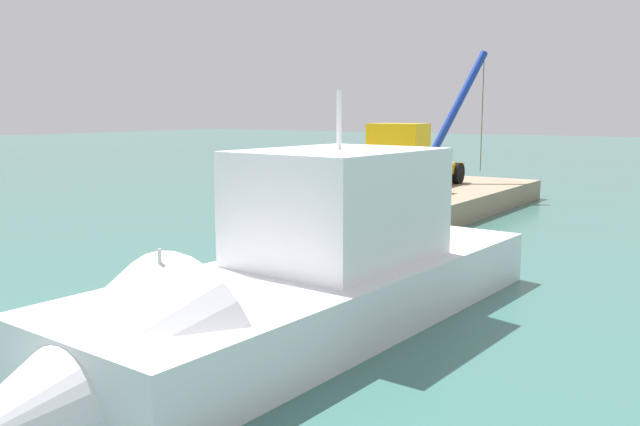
% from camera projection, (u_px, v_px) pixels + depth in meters
% --- Properties ---
extents(ground, '(200.00, 200.00, 0.00)m').
position_uv_depth(ground, '(341.00, 221.00, 26.74)').
color(ground, '#386B60').
extents(dock, '(12.66, 8.95, 0.92)m').
position_uv_depth(dock, '(401.00, 196.00, 30.87)').
color(dock, gray).
rests_on(dock, ground).
extents(crane_truck, '(7.68, 2.85, 6.30)m').
position_uv_depth(crane_truck, '(412.00, 156.00, 30.02)').
color(crane_truck, orange).
rests_on(crane_truck, dock).
extents(dock_worker, '(0.34, 0.34, 1.70)m').
position_uv_depth(dock_worker, '(430.00, 175.00, 26.99)').
color(dock_worker, '#3C3C3C').
rests_on(dock_worker, dock).
extents(salvaged_car, '(4.24, 2.64, 3.11)m').
position_uv_depth(salvaged_car, '(298.00, 212.00, 24.53)').
color(salvaged_car, silver).
rests_on(salvaged_car, ground).
extents(moored_yacht, '(14.05, 4.68, 6.50)m').
position_uv_depth(moored_yacht, '(260.00, 320.00, 12.41)').
color(moored_yacht, white).
rests_on(moored_yacht, ground).
extents(piling_near, '(0.43, 0.43, 1.38)m').
position_uv_depth(piling_near, '(247.00, 202.00, 26.98)').
color(piling_near, brown).
rests_on(piling_near, ground).
extents(piling_mid, '(0.41, 0.41, 1.61)m').
position_uv_depth(piling_mid, '(286.00, 203.00, 25.88)').
color(piling_mid, brown).
rests_on(piling_mid, ground).
extents(piling_far, '(0.36, 0.36, 2.03)m').
position_uv_depth(piling_far, '(345.00, 202.00, 24.76)').
color(piling_far, brown).
rests_on(piling_far, ground).
extents(piling_end, '(0.39, 0.39, 1.71)m').
position_uv_depth(piling_end, '(390.00, 211.00, 23.46)').
color(piling_end, brown).
rests_on(piling_end, ground).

